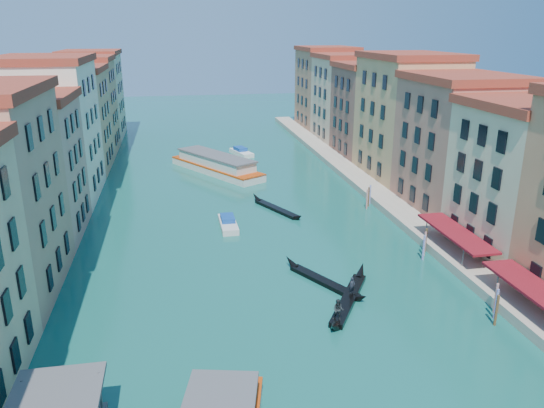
% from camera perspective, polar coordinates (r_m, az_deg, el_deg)
% --- Properties ---
extents(left_bank_palazzos, '(12.80, 128.40, 21.00)m').
position_cam_1_polar(left_bank_palazzos, '(79.50, -23.53, 6.03)').
color(left_bank_palazzos, '#C5B58B').
rests_on(left_bank_palazzos, ground).
extents(right_bank_palazzos, '(12.80, 128.40, 21.00)m').
position_cam_1_polar(right_bank_palazzos, '(86.52, 15.87, 7.77)').
color(right_bank_palazzos, brown).
rests_on(right_bank_palazzos, ground).
extents(quay, '(4.00, 140.00, 1.00)m').
position_cam_1_polar(quay, '(85.45, 10.50, 1.65)').
color(quay, '#A9A288').
rests_on(quay, ground).
extents(mooring_poles_right, '(1.44, 54.24, 3.20)m').
position_cam_1_polar(mooring_poles_right, '(53.70, 21.34, -8.71)').
color(mooring_poles_right, '#52311C').
rests_on(mooring_poles_right, ground).
extents(vaporetto_far, '(15.54, 21.23, 3.24)m').
position_cam_1_polar(vaporetto_far, '(95.85, -6.03, 4.27)').
color(vaporetto_far, silver).
rests_on(vaporetto_far, ground).
extents(gondola_fore, '(6.56, 10.80, 2.37)m').
position_cam_1_polar(gondola_fore, '(54.40, 5.59, -8.14)').
color(gondola_fore, black).
rests_on(gondola_fore, ground).
extents(gondola_right, '(7.83, 12.08, 2.69)m').
position_cam_1_polar(gondola_right, '(51.01, 8.19, -10.01)').
color(gondola_right, black).
rests_on(gondola_right, ground).
extents(gondola_far, '(5.98, 11.37, 1.72)m').
position_cam_1_polar(gondola_far, '(75.44, 0.36, -0.40)').
color(gondola_far, black).
rests_on(gondola_far, ground).
extents(motorboat_mid, '(2.13, 6.62, 1.37)m').
position_cam_1_polar(motorboat_mid, '(69.29, -4.75, -2.04)').
color(motorboat_mid, silver).
rests_on(motorboat_mid, ground).
extents(motorboat_far, '(4.40, 7.63, 1.51)m').
position_cam_1_polar(motorboat_far, '(109.34, -3.34, 5.62)').
color(motorboat_far, white).
rests_on(motorboat_far, ground).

